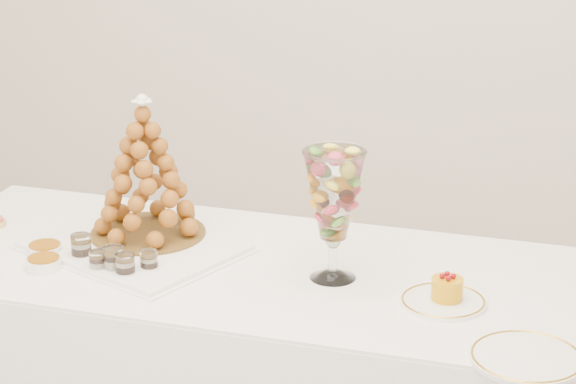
% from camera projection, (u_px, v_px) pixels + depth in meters
% --- Properties ---
extents(lace_tray, '(0.64, 0.56, 0.02)m').
position_uv_depth(lace_tray, '(134.00, 247.00, 3.08)').
color(lace_tray, white).
rests_on(lace_tray, buffet_table).
extents(macaron_vase, '(0.16, 0.16, 0.34)m').
position_uv_depth(macaron_vase, '(334.00, 197.00, 2.84)').
color(macaron_vase, white).
rests_on(macaron_vase, buffet_table).
extents(cake_plate, '(0.21, 0.21, 0.01)m').
position_uv_depth(cake_plate, '(443.00, 302.00, 2.76)').
color(cake_plate, white).
rests_on(cake_plate, buffet_table).
extents(spare_plate, '(0.26, 0.26, 0.01)m').
position_uv_depth(spare_plate, '(527.00, 358.00, 2.49)').
color(spare_plate, white).
rests_on(spare_plate, buffet_table).
extents(verrine_a, '(0.06, 0.06, 0.07)m').
position_uv_depth(verrine_a, '(81.00, 248.00, 3.01)').
color(verrine_a, white).
rests_on(verrine_a, buffet_table).
extents(verrine_b, '(0.07, 0.07, 0.07)m').
position_uv_depth(verrine_b, '(114.00, 260.00, 2.92)').
color(verrine_b, white).
rests_on(verrine_b, buffet_table).
extents(verrine_c, '(0.06, 0.06, 0.06)m').
position_uv_depth(verrine_c, '(149.00, 262.00, 2.93)').
color(verrine_c, white).
rests_on(verrine_c, buffet_table).
extents(verrine_d, '(0.06, 0.06, 0.06)m').
position_uv_depth(verrine_d, '(98.00, 262.00, 2.93)').
color(verrine_d, white).
rests_on(verrine_d, buffet_table).
extents(verrine_e, '(0.05, 0.05, 0.07)m').
position_uv_depth(verrine_e, '(125.00, 266.00, 2.90)').
color(verrine_e, white).
rests_on(verrine_e, buffet_table).
extents(ramekin_back, '(0.10, 0.10, 0.03)m').
position_uv_depth(ramekin_back, '(45.00, 250.00, 3.04)').
color(ramekin_back, white).
rests_on(ramekin_back, buffet_table).
extents(ramekin_front, '(0.09, 0.09, 0.03)m').
position_uv_depth(ramekin_front, '(44.00, 264.00, 2.96)').
color(ramekin_front, white).
rests_on(ramekin_front, buffet_table).
extents(croquembouche, '(0.32, 0.32, 0.40)m').
position_uv_depth(croquembouche, '(145.00, 168.00, 3.08)').
color(croquembouche, brown).
rests_on(croquembouche, lace_tray).
extents(mousse_cake, '(0.08, 0.08, 0.07)m').
position_uv_depth(mousse_cake, '(447.00, 288.00, 2.76)').
color(mousse_cake, '#D49309').
rests_on(mousse_cake, cake_plate).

